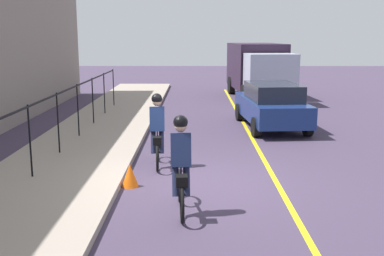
{
  "coord_description": "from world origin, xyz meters",
  "views": [
    {
      "loc": [
        -9.97,
        0.22,
        3.21
      ],
      "look_at": [
        1.15,
        0.28,
        1.0
      ],
      "focal_mm": 43.83,
      "sensor_mm": 36.0,
      "label": 1
    }
  ],
  "objects_px": {
    "box_truck_background": "(259,68)",
    "cyclist_lead": "(181,165)",
    "cyclist_follow": "(157,131)",
    "patrol_sedan": "(272,105)",
    "traffic_cone_near": "(130,175)"
  },
  "relations": [
    {
      "from": "cyclist_follow",
      "to": "traffic_cone_near",
      "type": "xyz_separation_m",
      "value": [
        -1.57,
        0.47,
        -0.66
      ]
    },
    {
      "from": "cyclist_lead",
      "to": "cyclist_follow",
      "type": "xyz_separation_m",
      "value": [
        3.11,
        0.67,
        0.0
      ]
    },
    {
      "from": "cyclist_lead",
      "to": "traffic_cone_near",
      "type": "distance_m",
      "value": 2.03
    },
    {
      "from": "cyclist_follow",
      "to": "box_truck_background",
      "type": "xyz_separation_m",
      "value": [
        12.97,
        -4.2,
        0.64
      ]
    },
    {
      "from": "cyclist_lead",
      "to": "traffic_cone_near",
      "type": "height_order",
      "value": "cyclist_lead"
    },
    {
      "from": "cyclist_lead",
      "to": "box_truck_background",
      "type": "relative_size",
      "value": 0.27
    },
    {
      "from": "cyclist_follow",
      "to": "traffic_cone_near",
      "type": "relative_size",
      "value": 3.58
    },
    {
      "from": "cyclist_follow",
      "to": "patrol_sedan",
      "type": "xyz_separation_m",
      "value": [
        4.98,
        -3.6,
        -0.09
      ]
    },
    {
      "from": "box_truck_background",
      "to": "cyclist_lead",
      "type": "bearing_deg",
      "value": -16.48
    },
    {
      "from": "cyclist_follow",
      "to": "patrol_sedan",
      "type": "distance_m",
      "value": 6.14
    },
    {
      "from": "box_truck_background",
      "to": "cyclist_follow",
      "type": "bearing_deg",
      "value": -22.03
    },
    {
      "from": "cyclist_lead",
      "to": "traffic_cone_near",
      "type": "bearing_deg",
      "value": 32.56
    },
    {
      "from": "cyclist_follow",
      "to": "patrol_sedan",
      "type": "height_order",
      "value": "cyclist_follow"
    },
    {
      "from": "patrol_sedan",
      "to": "cyclist_follow",
      "type": "bearing_deg",
      "value": 139.3
    },
    {
      "from": "patrol_sedan",
      "to": "traffic_cone_near",
      "type": "bearing_deg",
      "value": 143.3
    }
  ]
}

